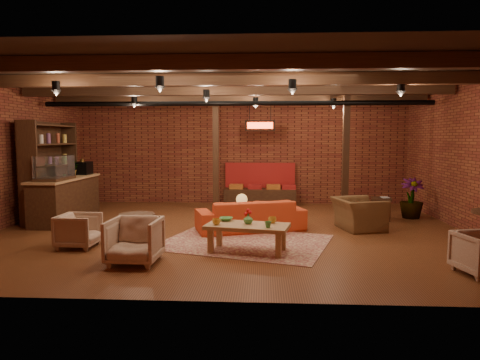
# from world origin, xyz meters

# --- Properties ---
(floor) EXTENTS (10.00, 10.00, 0.00)m
(floor) POSITION_xyz_m (0.00, 0.00, 0.00)
(floor) COLOR #442311
(floor) RESTS_ON ground
(ceiling) EXTENTS (10.00, 8.00, 0.02)m
(ceiling) POSITION_xyz_m (0.00, 0.00, 3.20)
(ceiling) COLOR black
(ceiling) RESTS_ON wall_back
(wall_back) EXTENTS (10.00, 0.02, 3.20)m
(wall_back) POSITION_xyz_m (0.00, 4.00, 1.60)
(wall_back) COLOR maroon
(wall_back) RESTS_ON ground
(wall_front) EXTENTS (10.00, 0.02, 3.20)m
(wall_front) POSITION_xyz_m (0.00, -4.00, 1.60)
(wall_front) COLOR maroon
(wall_front) RESTS_ON ground
(wall_left) EXTENTS (0.02, 8.00, 3.20)m
(wall_left) POSITION_xyz_m (-5.00, 0.00, 1.60)
(wall_left) COLOR maroon
(wall_left) RESTS_ON ground
(wall_right) EXTENTS (0.02, 8.00, 3.20)m
(wall_right) POSITION_xyz_m (5.00, 0.00, 1.60)
(wall_right) COLOR maroon
(wall_right) RESTS_ON ground
(ceiling_beams) EXTENTS (9.80, 6.40, 0.22)m
(ceiling_beams) POSITION_xyz_m (0.00, 0.00, 3.08)
(ceiling_beams) COLOR black
(ceiling_beams) RESTS_ON ceiling
(ceiling_pipe) EXTENTS (9.60, 0.12, 0.12)m
(ceiling_pipe) POSITION_xyz_m (0.00, 1.60, 2.85)
(ceiling_pipe) COLOR black
(ceiling_pipe) RESTS_ON ceiling
(post_left) EXTENTS (0.16, 0.16, 3.20)m
(post_left) POSITION_xyz_m (-0.60, 2.60, 1.60)
(post_left) COLOR black
(post_left) RESTS_ON ground
(post_right) EXTENTS (0.16, 0.16, 3.20)m
(post_right) POSITION_xyz_m (2.80, 2.00, 1.60)
(post_right) COLOR black
(post_right) RESTS_ON ground
(service_counter) EXTENTS (0.80, 2.50, 1.60)m
(service_counter) POSITION_xyz_m (-4.10, 1.00, 0.80)
(service_counter) COLOR black
(service_counter) RESTS_ON ground
(plant_counter) EXTENTS (0.35, 0.39, 0.30)m
(plant_counter) POSITION_xyz_m (-4.00, 1.20, 1.22)
(plant_counter) COLOR #337F33
(plant_counter) RESTS_ON service_counter
(shelving_hutch) EXTENTS (0.52, 2.00, 2.40)m
(shelving_hutch) POSITION_xyz_m (-4.50, 1.10, 1.20)
(shelving_hutch) COLOR black
(shelving_hutch) RESTS_ON ground
(banquette) EXTENTS (2.10, 0.70, 1.00)m
(banquette) POSITION_xyz_m (0.60, 3.55, 0.50)
(banquette) COLOR maroon
(banquette) RESTS_ON ground
(service_sign) EXTENTS (0.86, 0.06, 0.30)m
(service_sign) POSITION_xyz_m (0.60, 3.10, 2.35)
(service_sign) COLOR #FE4019
(service_sign) RESTS_ON ceiling
(ceiling_spotlights) EXTENTS (6.40, 4.40, 0.28)m
(ceiling_spotlights) POSITION_xyz_m (0.00, 0.00, 2.86)
(ceiling_spotlights) COLOR black
(ceiling_spotlights) RESTS_ON ceiling
(rug) EXTENTS (3.61, 3.14, 0.01)m
(rug) POSITION_xyz_m (0.36, -0.99, 0.01)
(rug) COLOR maroon
(rug) RESTS_ON floor
(sofa) EXTENTS (2.47, 1.58, 0.67)m
(sofa) POSITION_xyz_m (0.43, 0.08, 0.34)
(sofa) COLOR #BE3A1A
(sofa) RESTS_ON floor
(coffee_table) EXTENTS (1.55, 0.98, 0.74)m
(coffee_table) POSITION_xyz_m (0.42, -1.67, 0.44)
(coffee_table) COLOR olive
(coffee_table) RESTS_ON floor
(side_table_lamp) EXTENTS (0.45, 0.45, 0.79)m
(side_table_lamp) POSITION_xyz_m (0.23, 0.20, 0.60)
(side_table_lamp) COLOR black
(side_table_lamp) RESTS_ON floor
(round_table_left) EXTENTS (0.63, 0.63, 0.66)m
(round_table_left) POSITION_xyz_m (-1.53, -1.67, 0.45)
(round_table_left) COLOR black
(round_table_left) RESTS_ON floor
(armchair_a) EXTENTS (0.64, 0.68, 0.69)m
(armchair_a) POSITION_xyz_m (-2.67, -1.54, 0.34)
(armchair_a) COLOR beige
(armchair_a) RESTS_ON floor
(armchair_b) EXTENTS (0.81, 0.76, 0.81)m
(armchair_b) POSITION_xyz_m (-1.34, -2.46, 0.40)
(armchair_b) COLOR beige
(armchair_b) RESTS_ON floor
(armchair_right) EXTENTS (0.92, 1.19, 0.92)m
(armchair_right) POSITION_xyz_m (2.79, 0.31, 0.46)
(armchair_right) COLOR brown
(armchair_right) RESTS_ON floor
(side_table_book) EXTENTS (0.59, 0.59, 0.57)m
(side_table_book) POSITION_xyz_m (3.58, 1.45, 0.50)
(side_table_book) COLOR black
(side_table_book) RESTS_ON floor
(plant_tall) EXTENTS (1.77, 1.77, 3.02)m
(plant_tall) POSITION_xyz_m (4.40, 1.73, 1.51)
(plant_tall) COLOR #4C7F4C
(plant_tall) RESTS_ON floor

